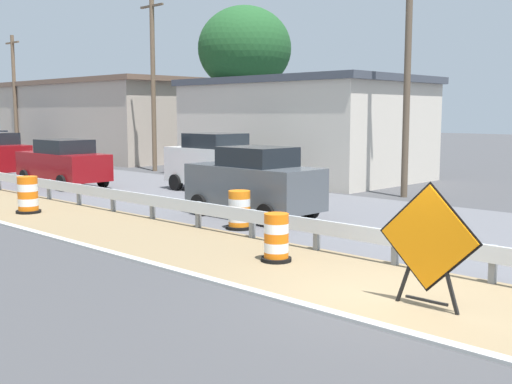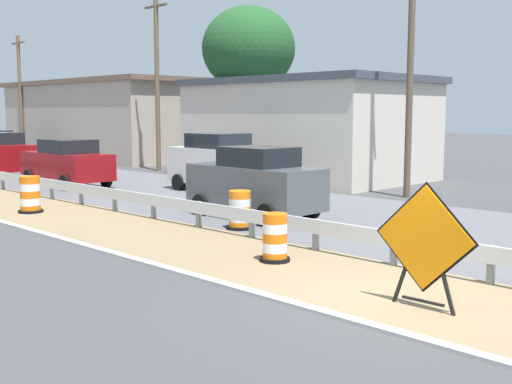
{
  "view_description": "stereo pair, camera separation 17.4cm",
  "coord_description": "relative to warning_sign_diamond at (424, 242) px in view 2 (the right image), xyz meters",
  "views": [
    {
      "loc": [
        -8.85,
        -5.35,
        3.05
      ],
      "look_at": [
        2.3,
        5.47,
        1.11
      ],
      "focal_mm": 44.82,
      "sensor_mm": 36.0,
      "label": 1
    },
    {
      "loc": [
        -8.73,
        -5.47,
        3.05
      ],
      "look_at": [
        2.3,
        5.47,
        1.11
      ],
      "focal_mm": 44.82,
      "sensor_mm": 36.0,
      "label": 2
    }
  ],
  "objects": [
    {
      "name": "roadside_shop_far",
      "position": [
        15.56,
        32.88,
        1.52
      ],
      "size": [
        8.22,
        16.61,
        5.15
      ],
      "color": "#AD9E8E",
      "rests_on": "ground"
    },
    {
      "name": "car_mid_far_lane",
      "position": [
        7.83,
        13.37,
        0.06
      ],
      "size": [
        2.19,
        4.41,
        2.25
      ],
      "rotation": [
        0.0,
        0.0,
        -1.58
      ],
      "color": "silver",
      "rests_on": "ground"
    },
    {
      "name": "curb_near_edge",
      "position": [
        -1.29,
        0.5,
        -1.06
      ],
      "size": [
        0.2,
        120.0,
        0.11
      ],
      "primitive_type": "cube",
      "color": "#ADADA8",
      "rests_on": "ground"
    },
    {
      "name": "median_dirt_strip",
      "position": [
        0.56,
        0.5,
        -1.06
      ],
      "size": [
        3.51,
        120.0,
        0.01
      ],
      "primitive_type": "cube",
      "color": "#7F6B4C",
      "rests_on": "ground"
    },
    {
      "name": "traffic_barrel_nearest",
      "position": [
        0.71,
        3.83,
        -0.62
      ],
      "size": [
        0.63,
        0.63,
        1.0
      ],
      "color": "orange",
      "rests_on": "ground"
    },
    {
      "name": "ground_plane",
      "position": [
        0.01,
        0.5,
        -1.06
      ],
      "size": [
        160.0,
        160.0,
        0.0
      ],
      "primitive_type": "plane",
      "color": "#3D3D3F"
    },
    {
      "name": "warning_sign_diamond",
      "position": [
        0.0,
        0.0,
        0.0
      ],
      "size": [
        0.09,
        1.74,
        2.01
      ],
      "rotation": [
        0.0,
        0.0,
        3.16
      ],
      "color": "black",
      "rests_on": "ground"
    },
    {
      "name": "roadside_shop_near",
      "position": [
        14.17,
        14.33,
        1.25
      ],
      "size": [
        7.2,
        10.61,
        4.6
      ],
      "color": "beige",
      "rests_on": "ground"
    },
    {
      "name": "traffic_barrel_mid",
      "position": [
        0.16,
        13.59,
        -0.56
      ],
      "size": [
        0.75,
        0.75,
        1.12
      ],
      "color": "orange",
      "rests_on": "ground"
    },
    {
      "name": "car_trailing_far_lane",
      "position": [
        4.54,
        19.3,
        -0.09
      ],
      "size": [
        2.07,
        4.77,
        1.95
      ],
      "rotation": [
        0.0,
        0.0,
        1.56
      ],
      "color": "maroon",
      "rests_on": "ground"
    },
    {
      "name": "guardrail_median",
      "position": [
        2.08,
        3.92,
        -0.55
      ],
      "size": [
        0.18,
        50.42,
        0.71
      ],
      "color": "silver",
      "rests_on": "ground"
    },
    {
      "name": "utility_pole_mid",
      "position": [
        11.43,
        22.22,
        3.56
      ],
      "size": [
        0.24,
        1.8,
        8.94
      ],
      "color": "brown",
      "rests_on": "ground"
    },
    {
      "name": "tree_roadside",
      "position": [
        15.04,
        19.15,
        5.27
      ],
      "size": [
        4.86,
        4.86,
        8.54
      ],
      "color": "brown",
      "rests_on": "ground"
    },
    {
      "name": "traffic_barrel_close",
      "position": [
        2.77,
        7.02,
        -0.61
      ],
      "size": [
        0.72,
        0.72,
        1.02
      ],
      "color": "orange",
      "rests_on": "ground"
    },
    {
      "name": "utility_pole_far",
      "position": [
        11.46,
        38.03,
        3.23
      ],
      "size": [
        0.24,
        1.8,
        8.28
      ],
      "color": "brown",
      "rests_on": "ground"
    },
    {
      "name": "car_lead_far_lane",
      "position": [
        4.35,
        8.03,
        -0.03
      ],
      "size": [
        2.02,
        4.24,
        2.07
      ],
      "rotation": [
        0.0,
        0.0,
        1.55
      ],
      "color": "#4C5156",
      "rests_on": "ground"
    },
    {
      "name": "utility_pole_near",
      "position": [
        11.39,
        7.29,
        3.78
      ],
      "size": [
        0.24,
        1.8,
        9.36
      ],
      "color": "brown",
      "rests_on": "ground"
    }
  ]
}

